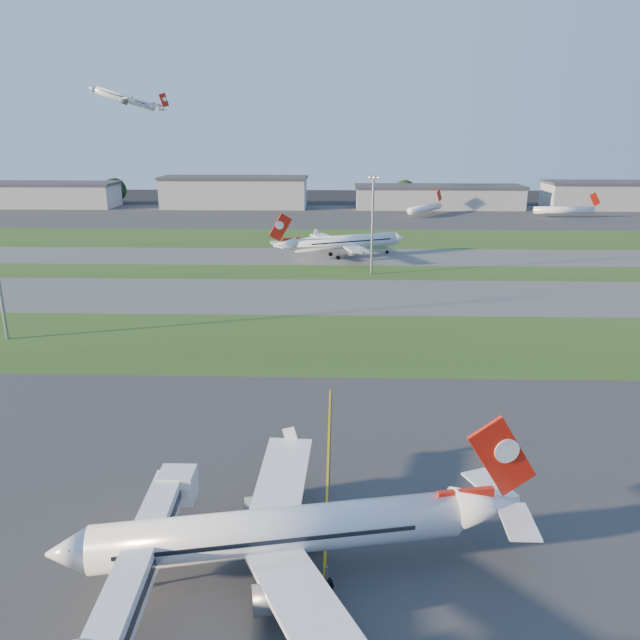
{
  "coord_description": "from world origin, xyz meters",
  "views": [
    {
      "loc": [
        5.89,
        -55.49,
        37.16
      ],
      "look_at": [
        3.11,
        42.92,
        7.0
      ],
      "focal_mm": 35.0,
      "sensor_mm": 36.0,
      "label": 1
    }
  ],
  "objects_px": {
    "airliner_parked": "(284,532)",
    "airliner_taxiing": "(345,242)",
    "mini_jet_near": "(425,208)",
    "jet_bridge": "(134,573)",
    "mini_jet_far": "(564,210)",
    "light_mast_centre": "(373,219)"
  },
  "relations": [
    {
      "from": "mini_jet_near",
      "to": "mini_jet_far",
      "type": "xyz_separation_m",
      "value": [
        60.13,
        -5.18,
        0.0
      ]
    },
    {
      "from": "jet_bridge",
      "to": "mini_jet_near",
      "type": "distance_m",
      "value": 249.38
    },
    {
      "from": "airliner_parked",
      "to": "mini_jet_near",
      "type": "height_order",
      "value": "airliner_parked"
    },
    {
      "from": "light_mast_centre",
      "to": "jet_bridge",
      "type": "bearing_deg",
      "value": -101.38
    },
    {
      "from": "airliner_taxiing",
      "to": "light_mast_centre",
      "type": "height_order",
      "value": "light_mast_centre"
    },
    {
      "from": "jet_bridge",
      "to": "airliner_parked",
      "type": "bearing_deg",
      "value": 24.92
    },
    {
      "from": "jet_bridge",
      "to": "mini_jet_far",
      "type": "xyz_separation_m",
      "value": [
        115.1,
        238.05,
        -0.73
      ]
    },
    {
      "from": "airliner_parked",
      "to": "mini_jet_near",
      "type": "distance_m",
      "value": 241.97
    },
    {
      "from": "jet_bridge",
      "to": "airliner_parked",
      "type": "distance_m",
      "value": 12.46
    },
    {
      "from": "airliner_parked",
      "to": "airliner_taxiing",
      "type": "xyz_separation_m",
      "value": [
        6.59,
        141.47,
        0.21
      ]
    },
    {
      "from": "mini_jet_near",
      "to": "mini_jet_far",
      "type": "relative_size",
      "value": 0.84
    },
    {
      "from": "mini_jet_near",
      "to": "light_mast_centre",
      "type": "xyz_separation_m",
      "value": [
        -30.17,
        -120.0,
        11.53
      ]
    },
    {
      "from": "airliner_parked",
      "to": "airliner_taxiing",
      "type": "bearing_deg",
      "value": 76.26
    },
    {
      "from": "airliner_parked",
      "to": "airliner_taxiing",
      "type": "height_order",
      "value": "airliner_taxiing"
    },
    {
      "from": "mini_jet_near",
      "to": "airliner_taxiing",
      "type": "bearing_deg",
      "value": -164.5
    },
    {
      "from": "airliner_parked",
      "to": "light_mast_centre",
      "type": "relative_size",
      "value": 1.49
    },
    {
      "from": "airliner_taxiing",
      "to": "mini_jet_near",
      "type": "xyz_separation_m",
      "value": [
        37.09,
        96.52,
        -1.18
      ]
    },
    {
      "from": "airliner_parked",
      "to": "light_mast_centre",
      "type": "xyz_separation_m",
      "value": [
        13.51,
        117.99,
        10.57
      ]
    },
    {
      "from": "airliner_taxiing",
      "to": "light_mast_centre",
      "type": "distance_m",
      "value": 26.58
    },
    {
      "from": "light_mast_centre",
      "to": "airliner_parked",
      "type": "bearing_deg",
      "value": -96.53
    },
    {
      "from": "airliner_parked",
      "to": "mini_jet_near",
      "type": "relative_size",
      "value": 1.6
    },
    {
      "from": "airliner_taxiing",
      "to": "mini_jet_near",
      "type": "bearing_deg",
      "value": -134.83
    }
  ]
}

